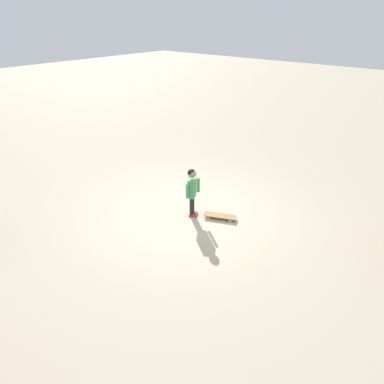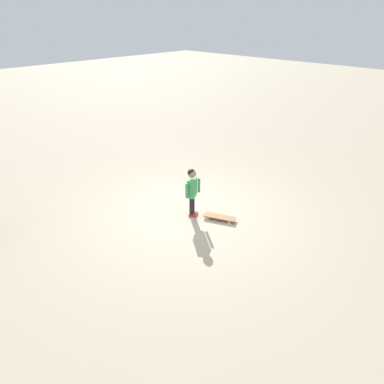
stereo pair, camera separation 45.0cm
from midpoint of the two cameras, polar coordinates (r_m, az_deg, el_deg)
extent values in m
plane|color=tan|center=(7.35, 1.06, -3.69)|extent=(50.00, 50.00, 0.00)
cylinder|color=black|center=(7.25, 1.91, -2.01)|extent=(0.08, 0.08, 0.42)
cube|color=#B73333|center=(7.35, 2.11, -3.50)|extent=(0.14, 0.17, 0.05)
cylinder|color=black|center=(7.15, 1.67, -2.42)|extent=(0.08, 0.08, 0.42)
cube|color=#B73333|center=(7.26, 1.88, -3.93)|extent=(0.14, 0.17, 0.05)
cube|color=#3F9959|center=(7.00, 1.84, 0.69)|extent=(0.28, 0.23, 0.40)
cylinder|color=#3F9959|center=(7.11, 2.96, 1.12)|extent=(0.06, 0.06, 0.32)
cylinder|color=#3F9959|center=(6.89, 1.01, 0.20)|extent=(0.06, 0.06, 0.32)
sphere|color=#9E7051|center=(6.87, 1.88, 3.04)|extent=(0.17, 0.17, 0.17)
sphere|color=black|center=(6.86, 1.80, 3.16)|extent=(0.16, 0.16, 0.16)
cube|color=olive|center=(7.17, 6.40, -4.14)|extent=(0.44, 0.68, 0.02)
cube|color=#B7B7BC|center=(7.14, 8.20, -4.55)|extent=(0.11, 0.07, 0.02)
cube|color=#B7B7BC|center=(7.23, 4.61, -3.92)|extent=(0.11, 0.07, 0.02)
cylinder|color=beige|center=(7.22, 8.31, -4.41)|extent=(0.05, 0.06, 0.06)
cylinder|color=beige|center=(7.09, 8.05, -5.02)|extent=(0.05, 0.06, 0.06)
cylinder|color=beige|center=(7.30, 4.77, -3.78)|extent=(0.05, 0.06, 0.06)
cylinder|color=beige|center=(7.18, 4.44, -4.37)|extent=(0.05, 0.06, 0.06)
camera|label=1|loc=(0.23, -88.17, 0.96)|focal=32.12mm
camera|label=2|loc=(0.23, 91.83, -0.96)|focal=32.12mm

